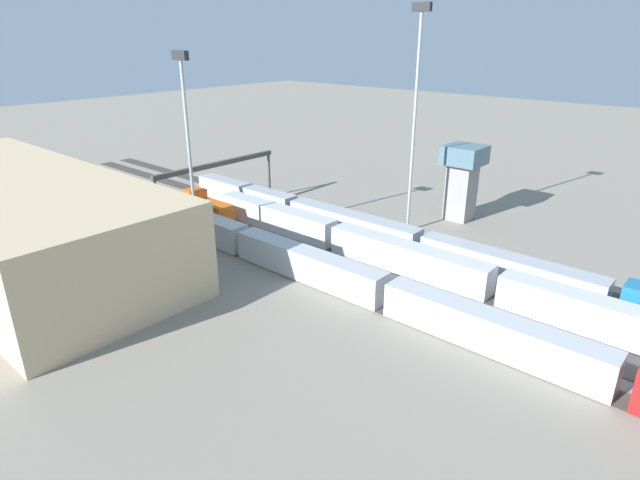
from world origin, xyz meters
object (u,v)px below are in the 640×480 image
at_px(maintenance_shed, 15,219).
at_px(control_tower, 462,177).
at_px(train_on_track_2, 407,258).
at_px(light_mast_1, 187,127).
at_px(train_on_track_3, 206,210).
at_px(train_on_track_4, 237,238).
at_px(train_on_track_1, 412,242).
at_px(light_mast_0, 416,98).
at_px(signal_gantry, 217,170).

distance_m(maintenance_shed, control_tower, 66.66).
height_order(train_on_track_2, light_mast_1, light_mast_1).
distance_m(train_on_track_3, light_mast_1, 18.07).
relative_size(train_on_track_2, control_tower, 5.77).
bearing_deg(train_on_track_4, train_on_track_1, -142.53).
bearing_deg(light_mast_1, light_mast_0, -128.57).
xyz_separation_m(train_on_track_3, light_mast_0, (-27.18, -18.30, 18.33)).
xyz_separation_m(train_on_track_2, train_on_track_3, (35.35, 5.00, 0.14)).
bearing_deg(control_tower, light_mast_1, 56.73).
xyz_separation_m(train_on_track_2, light_mast_0, (8.17, -13.30, 18.47)).
bearing_deg(maintenance_shed, train_on_track_3, -104.97).
bearing_deg(light_mast_0, train_on_track_3, 33.95).
distance_m(train_on_track_4, maintenance_shed, 29.74).
xyz_separation_m(train_on_track_4, train_on_track_2, (-21.80, -10.00, -0.05)).
bearing_deg(light_mast_1, train_on_track_1, -146.85).
relative_size(light_mast_1, signal_gantry, 1.08).
distance_m(train_on_track_1, light_mast_1, 34.77).
height_order(train_on_track_2, train_on_track_3, train_on_track_3).
xyz_separation_m(light_mast_1, signal_gantry, (9.84, -12.11, -9.84)).
bearing_deg(signal_gantry, light_mast_0, -156.16).
xyz_separation_m(train_on_track_3, control_tower, (-30.55, -28.90, 5.12)).
xyz_separation_m(train_on_track_1, signal_gantry, (36.03, 5.00, 5.33)).
bearing_deg(light_mast_0, train_on_track_4, 59.67).
relative_size(train_on_track_3, control_tower, 0.81).
height_order(train_on_track_1, control_tower, control_tower).
bearing_deg(train_on_track_2, control_tower, -78.65).
height_order(train_on_track_4, train_on_track_2, train_on_track_4).
bearing_deg(train_on_track_1, maintenance_shed, 42.04).
relative_size(train_on_track_2, light_mast_1, 2.64).
distance_m(light_mast_1, signal_gantry, 18.44).
bearing_deg(maintenance_shed, train_on_track_4, -134.14).
bearing_deg(signal_gantry, train_on_track_1, -172.10).
relative_size(train_on_track_1, light_mast_0, 2.74).
distance_m(train_on_track_3, signal_gantry, 7.82).
distance_m(train_on_track_2, control_tower, 24.94).
height_order(train_on_track_2, light_mast_0, light_mast_0).
height_order(train_on_track_1, light_mast_0, light_mast_0).
distance_m(train_on_track_3, light_mast_0, 37.54).
distance_m(train_on_track_1, light_mast_0, 21.04).
distance_m(train_on_track_2, light_mast_1, 34.44).
distance_m(train_on_track_2, maintenance_shed, 52.72).
bearing_deg(light_mast_0, light_mast_1, 51.43).
relative_size(train_on_track_1, signal_gantry, 3.62).
relative_size(light_mast_1, maintenance_shed, 0.47).
bearing_deg(train_on_track_4, train_on_track_2, -155.36).
relative_size(train_on_track_3, maintenance_shed, 0.17).
distance_m(train_on_track_1, control_tower, 19.76).
xyz_separation_m(train_on_track_3, signal_gantry, (2.91, -5.00, 5.26)).
distance_m(train_on_track_4, light_mast_1, 16.71).
distance_m(train_on_track_1, signal_gantry, 36.76).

